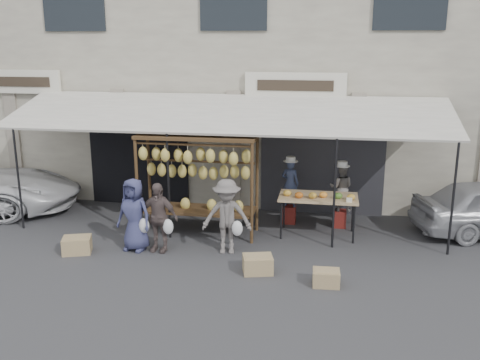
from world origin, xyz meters
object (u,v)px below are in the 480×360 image
object	(u,v)px
customer_left	(134,215)
crate_far	(77,245)
produce_table	(318,198)
vendor_left	(290,183)
vendor_right	(341,188)
customer_mid	(158,217)
customer_right	(227,217)
crate_near_b	(326,278)
crate_near_a	(258,264)
banana_rack	(197,165)

from	to	relation	value
customer_left	crate_far	xyz separation A→B (m)	(-1.11, -0.37, -0.59)
produce_table	vendor_left	world-z (taller)	vendor_left
vendor_right	customer_mid	distance (m)	4.22
produce_table	customer_right	distance (m)	2.19
crate_near_b	crate_far	size ratio (longest dim) A/B	0.85
vendor_left	crate_near_b	world-z (taller)	vendor_left
vendor_right	crate_near_b	bearing A→B (deg)	88.30
customer_mid	crate_near_a	size ratio (longest dim) A/B	2.67
crate_near_a	customer_mid	bearing A→B (deg)	161.30
customer_left	customer_mid	bearing A→B (deg)	13.49
banana_rack	customer_right	bearing A→B (deg)	-48.60
vendor_right	produce_table	bearing A→B (deg)	56.46
vendor_left	crate_near_a	xyz separation A→B (m)	(-0.36, -2.90, -0.81)
vendor_right	crate_far	bearing A→B (deg)	28.32
banana_rack	customer_mid	bearing A→B (deg)	-117.40
crate_near_a	crate_far	xyz separation A→B (m)	(-3.75, 0.33, 0.00)
customer_left	crate_near_b	size ratio (longest dim) A/B	3.23
banana_rack	crate_far	xyz separation A→B (m)	(-2.16, -1.47, -1.40)
customer_left	crate_near_a	size ratio (longest dim) A/B	2.80
customer_left	customer_right	distance (m)	1.90
vendor_right	crate_far	distance (m)	5.87
produce_table	crate_far	bearing A→B (deg)	-159.26
customer_mid	customer_right	world-z (taller)	customer_right
vendor_right	vendor_left	bearing A→B (deg)	-1.10
vendor_left	crate_far	distance (m)	4.90
vendor_left	customer_right	bearing A→B (deg)	69.48
produce_table	vendor_right	distance (m)	0.84
vendor_right	customer_right	xyz separation A→B (m)	(-2.27, -1.95, -0.17)
banana_rack	customer_left	xyz separation A→B (m)	(-1.06, -1.10, -0.82)
customer_right	crate_far	xyz separation A→B (m)	(-3.00, -0.52, -0.60)
crate_far	vendor_left	bearing A→B (deg)	32.00
vendor_right	customer_left	world-z (taller)	customer_left
produce_table	customer_mid	xyz separation A→B (m)	(-3.17, -1.42, -0.15)
customer_mid	crate_far	xyz separation A→B (m)	(-1.60, -0.39, -0.55)
banana_rack	crate_near_b	xyz separation A→B (m)	(2.84, -2.13, -1.43)
vendor_left	vendor_right	xyz separation A→B (m)	(1.17, -0.09, -0.03)
banana_rack	vendor_left	xyz separation A→B (m)	(1.94, 1.09, -0.60)
customer_mid	crate_far	distance (m)	1.74
customer_mid	crate_near_b	world-z (taller)	customer_mid
customer_left	crate_near_a	bearing A→B (deg)	-3.83
banana_rack	crate_near_b	distance (m)	3.83
produce_table	crate_far	distance (m)	5.15
crate_far	customer_right	bearing A→B (deg)	9.92
vendor_right	customer_left	size ratio (longest dim) A/B	0.72
customer_mid	customer_left	bearing A→B (deg)	-171.75
produce_table	crate_near_b	xyz separation A→B (m)	(0.23, -2.47, -0.73)
crate_near_a	customer_left	bearing A→B (deg)	165.05
produce_table	banana_rack	bearing A→B (deg)	-172.62
vendor_left	crate_near_a	bearing A→B (deg)	90.93
produce_table	vendor_left	bearing A→B (deg)	131.69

